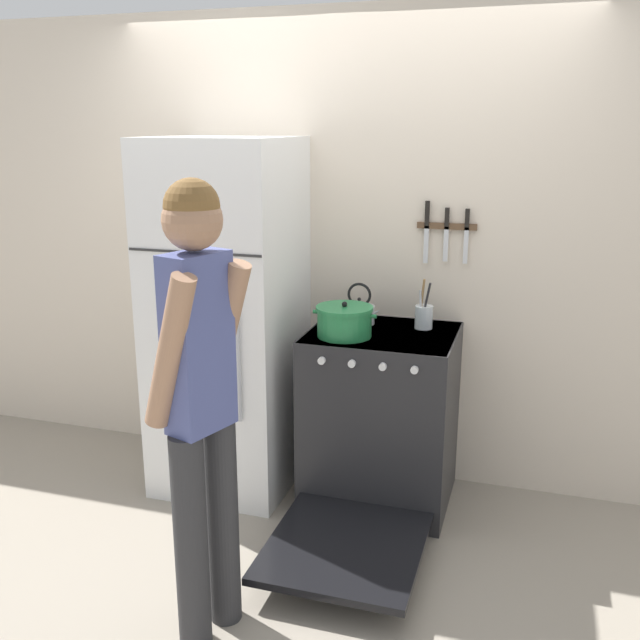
% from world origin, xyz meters
% --- Properties ---
extents(ground_plane, '(14.00, 14.00, 0.00)m').
position_xyz_m(ground_plane, '(0.00, 0.00, 0.00)').
color(ground_plane, gray).
extents(wall_back, '(10.00, 0.06, 2.55)m').
position_xyz_m(wall_back, '(0.00, 0.03, 1.27)').
color(wall_back, beige).
rests_on(wall_back, ground_plane).
extents(refrigerator, '(0.71, 0.73, 1.90)m').
position_xyz_m(refrigerator, '(-0.55, -0.35, 0.95)').
color(refrigerator, white).
rests_on(refrigerator, ground_plane).
extents(stove_range, '(0.75, 1.39, 0.93)m').
position_xyz_m(stove_range, '(0.30, -0.36, 0.46)').
color(stove_range, '#232326').
rests_on(stove_range, ground_plane).
extents(dutch_oven_pot, '(0.33, 0.28, 0.18)m').
position_xyz_m(dutch_oven_pot, '(0.13, -0.44, 1.01)').
color(dutch_oven_pot, '#237A42').
rests_on(dutch_oven_pot, stove_range).
extents(tea_kettle, '(0.21, 0.16, 0.22)m').
position_xyz_m(tea_kettle, '(0.14, -0.19, 1.00)').
color(tea_kettle, silver).
rests_on(tea_kettle, stove_range).
extents(utensil_jar, '(0.09, 0.09, 0.26)m').
position_xyz_m(utensil_jar, '(0.49, -0.18, 1.00)').
color(utensil_jar, silver).
rests_on(utensil_jar, stove_range).
extents(person, '(0.36, 0.42, 1.79)m').
position_xyz_m(person, '(-0.11, -1.55, 1.02)').
color(person, '#2D2D30').
rests_on(person, ground_plane).
extents(wall_knife_strip, '(0.31, 0.03, 0.33)m').
position_xyz_m(wall_knife_strip, '(0.56, -0.02, 1.45)').
color(wall_knife_strip, brown).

